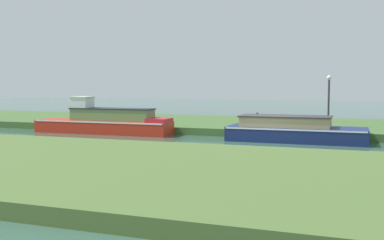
{
  "coord_description": "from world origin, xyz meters",
  "views": [
    {
      "loc": [
        4.14,
        -21.21,
        2.75
      ],
      "look_at": [
        -3.9,
        1.2,
        0.9
      ],
      "focal_mm": 42.78,
      "sensor_mm": 36.0,
      "label": 1
    }
  ],
  "objects_px": {
    "lamp_post": "(329,96)",
    "mooring_post_near": "(257,121)",
    "mooring_post_far": "(150,120)",
    "red_narrowboat": "(105,122)",
    "navy_barge": "(293,130)"
  },
  "relations": [
    {
      "from": "lamp_post",
      "to": "mooring_post_near",
      "type": "relative_size",
      "value": 3.22
    },
    {
      "from": "mooring_post_far",
      "to": "red_narrowboat",
      "type": "bearing_deg",
      "value": -148.49
    },
    {
      "from": "red_narrowboat",
      "to": "mooring_post_far",
      "type": "height_order",
      "value": "red_narrowboat"
    },
    {
      "from": "lamp_post",
      "to": "mooring_post_far",
      "type": "xyz_separation_m",
      "value": [
        -9.74,
        -0.61,
        -1.44
      ]
    },
    {
      "from": "navy_barge",
      "to": "mooring_post_far",
      "type": "bearing_deg",
      "value": 170.81
    },
    {
      "from": "lamp_post",
      "to": "mooring_post_near",
      "type": "xyz_separation_m",
      "value": [
        -3.56,
        -0.61,
        -1.34
      ]
    },
    {
      "from": "navy_barge",
      "to": "lamp_post",
      "type": "bearing_deg",
      "value": 52.12
    },
    {
      "from": "mooring_post_far",
      "to": "navy_barge",
      "type": "bearing_deg",
      "value": -9.19
    },
    {
      "from": "navy_barge",
      "to": "mooring_post_near",
      "type": "distance_m",
      "value": 2.47
    },
    {
      "from": "red_narrowboat",
      "to": "lamp_post",
      "type": "distance_m",
      "value": 12.17
    },
    {
      "from": "mooring_post_near",
      "to": "mooring_post_far",
      "type": "height_order",
      "value": "mooring_post_near"
    },
    {
      "from": "red_narrowboat",
      "to": "mooring_post_near",
      "type": "xyz_separation_m",
      "value": [
        8.35,
        1.33,
        0.19
      ]
    },
    {
      "from": "navy_barge",
      "to": "mooring_post_far",
      "type": "distance_m",
      "value": 8.34
    },
    {
      "from": "red_narrowboat",
      "to": "mooring_post_near",
      "type": "height_order",
      "value": "red_narrowboat"
    },
    {
      "from": "navy_barge",
      "to": "mooring_post_near",
      "type": "height_order",
      "value": "mooring_post_near"
    }
  ]
}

